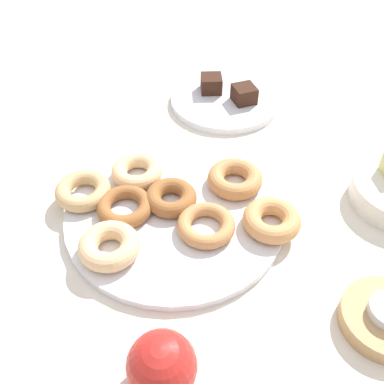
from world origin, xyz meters
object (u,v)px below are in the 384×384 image
donut_3 (174,197)px  donut_0 (137,172)px  donut_7 (83,191)px  brownie_far (244,94)px  donut_plate (175,213)px  donut_1 (125,207)px  donut_4 (235,179)px  cake_plate (225,100)px  apple (162,366)px  donut_2 (272,220)px  donut_5 (109,246)px  donut_6 (206,225)px  brownie_near (211,84)px

donut_3 → donut_0: bearing=-155.6°
donut_0 → donut_7: size_ratio=0.96×
brownie_far → donut_plate: bearing=-45.5°
donut_1 → donut_3: 0.08m
donut_4 → cake_plate: bearing=158.0°
donut_plate → cake_plate: (-0.27, 0.22, 0.00)m
cake_plate → apple: 0.62m
donut_1 → apple: apple is taller
donut_2 → donut_7: donut_2 is taller
donut_5 → donut_7: bearing=-175.4°
donut_3 → apple: size_ratio=1.02×
donut_6 → brownie_far: 0.37m
donut_1 → donut_4: 0.19m
donut_4 → donut_5: size_ratio=1.03×
donut_4 → cake_plate: (-0.26, 0.10, -0.02)m
donut_plate → donut_3: donut_3 is taller
donut_1 → donut_4: (0.01, 0.19, 0.00)m
brownie_far → cake_plate: bearing=-135.0°
donut_plate → brownie_far: size_ratio=7.80×
donut_3 → donut_5: 0.14m
donut_3 → donut_1: bearing=-97.4°
donut_4 → apple: apple is taller
donut_4 → apple: bearing=-40.2°
apple → donut_2: bearing=124.0°
donut_2 → donut_3: (-0.11, -0.12, -0.00)m
donut_5 → apple: apple is taller
donut_6 → brownie_near: 0.41m
donut_2 → donut_5: bearing=-100.4°
donut_1 → cake_plate: 0.38m
brownie_near → brownie_far: (0.06, 0.05, 0.00)m
donut_plate → donut_2: bearing=54.8°
donut_2 → brownie_near: 0.41m
donut_4 → donut_6: size_ratio=1.04×
cake_plate → apple: (0.52, -0.33, 0.03)m
donut_2 → brownie_near: (-0.40, 0.08, 0.00)m
donut_1 → brownie_near: (-0.28, 0.28, 0.01)m
brownie_near → donut_4: bearing=-16.4°
donut_4 → brownie_near: bearing=163.6°
brownie_far → brownie_near: bearing=-144.0°
donut_0 → cake_plate: (-0.18, 0.25, -0.02)m
donut_2 → brownie_far: brownie_far is taller
donut_4 → donut_7: (-0.07, -0.24, -0.00)m
donut_2 → cake_plate: bearing=165.6°
donut_3 → donut_4: 0.11m
donut_5 → donut_7: 0.13m
donut_2 → donut_5: size_ratio=0.99×
donut_3 → apple: (0.26, -0.11, 0.01)m
donut_plate → donut_6: bearing=27.1°
donut_5 → donut_0: bearing=149.0°
donut_3 → brownie_far: size_ratio=1.85×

